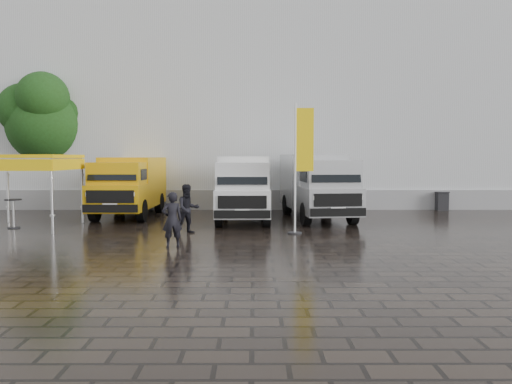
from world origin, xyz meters
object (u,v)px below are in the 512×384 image
van_yellow (129,187)px  van_white (244,189)px  flagpole (300,162)px  person_tent (188,209)px  wheelie_bin (442,201)px  person_front (172,220)px  cocktail_table (14,214)px  canopy_tent (26,159)px  van_silver (317,187)px

van_yellow → van_white: size_ratio=0.92×
flagpole → person_tent: flagpole is taller
wheelie_bin → person_tent: (-11.61, -7.40, 0.39)m
person_tent → person_front: bearing=-120.1°
van_yellow → cocktail_table: 5.08m
person_tent → flagpole: bearing=-28.4°
van_yellow → canopy_tent: (-2.88, -3.65, 1.25)m
van_silver → person_front: (-5.08, -6.79, -0.56)m
canopy_tent → flagpole: flagpole is taller
van_yellow → cocktail_table: (-3.41, -3.68, -0.77)m
cocktail_table → person_front: 7.67m
canopy_tent → flagpole: bearing=-7.5°
van_yellow → person_front: 8.28m
person_front → van_white: bearing=-125.5°
canopy_tent → wheelie_bin: (17.76, 6.11, -2.10)m
van_silver → canopy_tent: size_ratio=1.99×
canopy_tent → person_tent: size_ratio=1.87×
van_white → wheelie_bin: (9.76, 3.85, -0.87)m
van_silver → flagpole: (-1.09, -4.13, 1.10)m
van_silver → wheelie_bin: size_ratio=6.82×
van_silver → canopy_tent: 11.54m
van_silver → van_yellow: bearing=167.3°
flagpole → person_tent: size_ratio=2.64×
van_white → person_front: size_ratio=3.77×
canopy_tent → person_tent: bearing=-11.8°
wheelie_bin → cocktail_table: bearing=-159.0°
flagpole → cocktail_table: size_ratio=4.16×
van_silver → person_front: size_ratio=3.89×
van_yellow → canopy_tent: bearing=-127.6°
wheelie_bin → flagpole: bearing=-133.7°
van_silver → canopy_tent: bearing=-172.7°
van_white → cocktail_table: size_ratio=5.69×
van_white → person_tent: (-1.85, -3.55, -0.48)m
van_yellow → van_silver: size_ratio=0.89×
van_yellow → cocktail_table: bearing=-132.1°
van_yellow → person_tent: 5.94m
cocktail_table → person_tent: size_ratio=0.63×
person_tent → wheelie_bin: bearing=4.6°
van_yellow → van_silver: 8.29m
canopy_tent → wheelie_bin: bearing=19.0°
van_silver → person_tent: 6.47m
canopy_tent → cocktail_table: size_ratio=2.95×
canopy_tent → person_front: canopy_tent is taller
flagpole → wheelie_bin: bearing=43.9°
flagpole → cocktail_table: (-10.57, 1.29, -1.94)m
van_yellow → person_tent: van_yellow is taller
cocktail_table → person_front: person_front is taller
person_front → van_silver: bearing=-144.9°
person_front → person_tent: 2.70m
canopy_tent → person_tent: canopy_tent is taller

